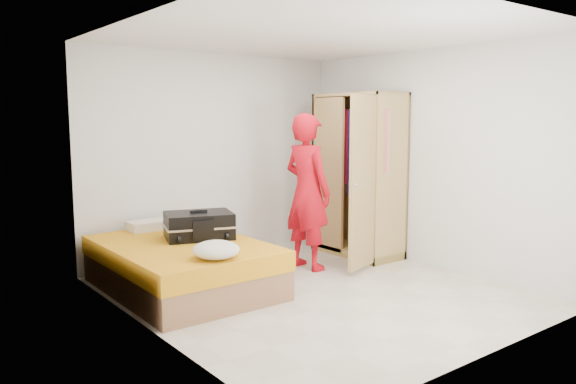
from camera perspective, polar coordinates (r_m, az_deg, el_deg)
room at (r=5.66m, az=2.82°, el=2.59°), size 4.00×4.02×2.60m
bed at (r=6.01m, az=-10.67°, el=-7.40°), size 1.42×2.02×0.50m
wardrobe at (r=7.29m, az=7.16°, el=1.27°), size 1.15×1.36×2.10m
person at (r=6.63m, az=1.98°, el=0.02°), size 0.50×0.71×1.84m
suitcase at (r=6.12m, az=-9.04°, el=-3.38°), size 0.85×0.72×0.31m
round_cushion at (r=5.23m, az=-7.32°, el=-5.84°), size 0.44×0.44×0.17m
pillow at (r=6.72m, az=-13.50°, el=-3.25°), size 0.59×0.30×0.11m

